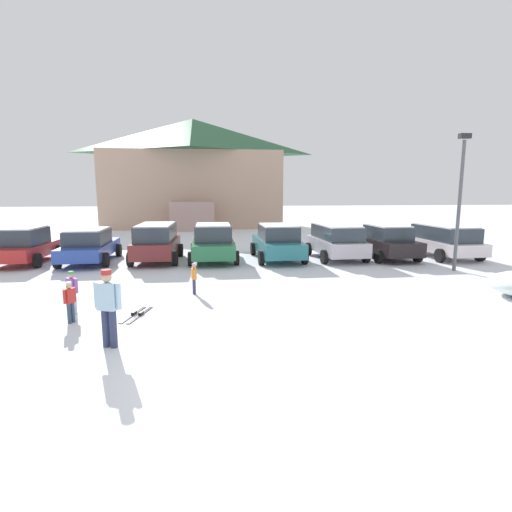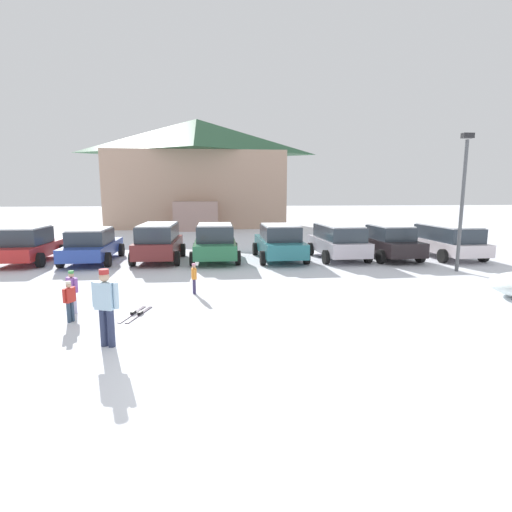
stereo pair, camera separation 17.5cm
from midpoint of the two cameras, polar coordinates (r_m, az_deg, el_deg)
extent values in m
plane|color=silver|center=(7.45, -2.99, -16.71)|extent=(160.00, 160.00, 0.00)
cube|color=tan|center=(38.64, -8.96, 9.31)|extent=(15.47, 8.90, 6.67)
pyramid|color=#265535|center=(38.96, -9.15, 16.53)|extent=(16.07, 9.50, 3.12)
cube|color=tan|center=(33.37, -9.23, 5.64)|extent=(3.60, 1.80, 2.40)
cube|color=red|center=(21.02, -30.19, 0.75)|extent=(1.82, 4.27, 0.56)
cube|color=#2D3842|center=(20.75, -30.56, 2.40)|extent=(1.59, 2.23, 0.72)
cube|color=white|center=(20.72, -30.65, 3.47)|extent=(1.48, 2.11, 0.06)
cylinder|color=black|center=(22.64, -31.08, 0.49)|extent=(0.22, 0.64, 0.64)
cylinder|color=black|center=(21.92, -26.47, 0.61)|extent=(0.22, 0.64, 0.64)
cylinder|color=black|center=(19.48, -29.02, -0.57)|extent=(0.22, 0.64, 0.64)
cube|color=#2C48A8|center=(19.99, -22.84, 0.91)|extent=(1.96, 4.73, 0.55)
cube|color=#2D3842|center=(19.69, -23.11, 2.51)|extent=(1.68, 2.48, 0.63)
cube|color=white|center=(19.66, -23.18, 3.51)|extent=(1.56, 2.35, 0.06)
cylinder|color=black|center=(21.67, -24.35, 0.67)|extent=(0.24, 0.65, 0.64)
cylinder|color=black|center=(21.21, -19.25, 0.80)|extent=(0.24, 0.65, 0.64)
cylinder|color=black|center=(18.94, -26.75, -0.64)|extent=(0.24, 0.65, 0.64)
cylinder|color=black|center=(18.40, -20.94, -0.52)|extent=(0.24, 0.65, 0.64)
cube|color=maroon|center=(19.21, -14.23, 1.25)|extent=(1.88, 4.12, 0.69)
cube|color=#2D3842|center=(19.05, -14.35, 3.27)|extent=(1.64, 3.14, 0.69)
cube|color=white|center=(19.01, -14.39, 4.38)|extent=(1.53, 2.98, 0.06)
cylinder|color=black|center=(20.66, -16.29, 0.74)|extent=(0.23, 0.64, 0.64)
cylinder|color=black|center=(20.38, -10.97, 0.83)|extent=(0.23, 0.64, 0.64)
cylinder|color=black|center=(18.21, -17.79, -0.45)|extent=(0.23, 0.64, 0.64)
cylinder|color=black|center=(17.89, -11.75, -0.36)|extent=(0.23, 0.64, 0.64)
cube|color=#297449|center=(19.01, -6.38, 1.32)|extent=(1.88, 4.50, 0.64)
cube|color=#2D3842|center=(18.71, -6.42, 3.29)|extent=(1.65, 2.34, 0.71)
cube|color=white|center=(18.67, -6.44, 4.47)|extent=(1.54, 2.23, 0.06)
cylinder|color=black|center=(20.46, -9.20, 0.91)|extent=(0.22, 0.64, 0.64)
cylinder|color=black|center=(20.46, -3.56, 1.02)|extent=(0.22, 0.64, 0.64)
cylinder|color=black|center=(17.71, -9.61, -0.39)|extent=(0.22, 0.64, 0.64)
cylinder|color=black|center=(17.71, -3.09, -0.28)|extent=(0.22, 0.64, 0.64)
cube|color=#28737C|center=(19.17, 2.79, 1.46)|extent=(1.93, 4.66, 0.66)
cube|color=#2D3842|center=(18.86, 2.93, 3.35)|extent=(1.66, 2.44, 0.66)
cube|color=white|center=(18.83, 2.94, 4.43)|extent=(1.55, 2.32, 0.06)
cylinder|color=black|center=(20.47, -0.67, 1.04)|extent=(0.23, 0.64, 0.64)
cylinder|color=black|center=(20.80, 4.74, 1.14)|extent=(0.23, 0.64, 0.64)
cylinder|color=black|center=(17.66, 0.47, -0.29)|extent=(0.23, 0.64, 0.64)
cylinder|color=black|center=(18.04, 6.69, -0.15)|extent=(0.23, 0.64, 0.64)
cube|color=#C0B7C3|center=(19.69, 11.06, 1.48)|extent=(2.00, 4.22, 0.65)
cube|color=#2D3842|center=(19.54, 11.20, 3.33)|extent=(1.74, 3.21, 0.64)
cube|color=white|center=(19.51, 11.24, 4.36)|extent=(1.63, 3.05, 0.06)
cylinder|color=black|center=(20.64, 7.24, 1.03)|extent=(0.24, 0.65, 0.64)
cylinder|color=black|center=(21.27, 12.39, 1.13)|extent=(0.24, 0.65, 0.64)
cylinder|color=black|center=(18.22, 9.46, -0.12)|extent=(0.24, 0.65, 0.64)
cylinder|color=black|center=(18.93, 15.17, 0.03)|extent=(0.24, 0.65, 0.64)
cube|color=black|center=(20.46, 17.71, 1.51)|extent=(1.99, 4.34, 0.65)
cube|color=#2D3842|center=(20.21, 18.07, 3.21)|extent=(1.67, 2.29, 0.62)
cube|color=white|center=(20.17, 18.12, 4.17)|extent=(1.56, 2.17, 0.06)
cylinder|color=black|center=(21.29, 13.76, 1.09)|extent=(0.25, 0.65, 0.64)
cylinder|color=black|center=(22.11, 18.34, 1.18)|extent=(0.25, 0.65, 0.64)
cylinder|color=black|center=(18.92, 16.87, -0.05)|extent=(0.25, 0.65, 0.64)
cylinder|color=black|center=(19.84, 21.86, 0.10)|extent=(0.25, 0.65, 0.64)
cube|color=silver|center=(21.81, 24.89, 1.42)|extent=(2.03, 4.52, 0.56)
cube|color=#2D3842|center=(21.67, 25.13, 3.00)|extent=(1.77, 3.44, 0.67)
cube|color=white|center=(21.63, 25.19, 3.96)|extent=(1.65, 3.27, 0.06)
cylinder|color=black|center=(22.49, 20.76, 1.18)|extent=(0.24, 0.65, 0.64)
cylinder|color=black|center=(23.54, 25.07, 1.24)|extent=(0.24, 0.65, 0.64)
cylinder|color=black|center=(20.15, 24.57, 0.05)|extent=(0.24, 0.65, 0.64)
cylinder|color=black|center=(21.32, 29.14, 0.18)|extent=(0.24, 0.65, 0.64)
cylinder|color=#2B3351|center=(9.03, -20.25, -9.72)|extent=(0.15, 0.15, 0.82)
cylinder|color=#2B3351|center=(9.13, -21.20, -9.57)|extent=(0.15, 0.15, 0.82)
cube|color=#A3C5DC|center=(8.89, -20.98, -5.36)|extent=(0.46, 0.36, 0.58)
cylinder|color=#A3C5DC|center=(8.74, -19.61, -5.42)|extent=(0.11, 0.11, 0.55)
cylinder|color=#A3C5DC|center=(9.03, -22.33, -5.12)|extent=(0.11, 0.11, 0.55)
sphere|color=tan|center=(8.80, -21.13, -2.87)|extent=(0.21, 0.21, 0.21)
cylinder|color=#AF2A2A|center=(8.78, -21.18, -2.15)|extent=(0.20, 0.20, 0.10)
cylinder|color=#304258|center=(11.06, -25.55, -7.41)|extent=(0.09, 0.09, 0.51)
cylinder|color=#304258|center=(11.13, -25.13, -7.27)|extent=(0.09, 0.09, 0.51)
cube|color=red|center=(10.99, -25.50, -5.14)|extent=(0.25, 0.29, 0.36)
cylinder|color=red|center=(10.88, -26.11, -5.27)|extent=(0.07, 0.07, 0.35)
cylinder|color=red|center=(11.09, -24.90, -4.92)|extent=(0.07, 0.07, 0.35)
sphere|color=tan|center=(10.93, -25.59, -3.88)|extent=(0.13, 0.13, 0.13)
cylinder|color=beige|center=(10.92, -25.61, -3.51)|extent=(0.13, 0.13, 0.06)
cylinder|color=#362E55|center=(12.88, -9.18, -4.38)|extent=(0.09, 0.09, 0.49)
cylinder|color=#362E55|center=(12.98, -9.24, -4.27)|extent=(0.09, 0.09, 0.49)
cube|color=orange|center=(12.84, -9.26, -2.53)|extent=(0.18, 0.26, 0.34)
cylinder|color=orange|center=(12.69, -9.17, -2.62)|extent=(0.07, 0.07, 0.33)
cylinder|color=orange|center=(12.99, -9.35, -2.36)|extent=(0.07, 0.07, 0.33)
sphere|color=tan|center=(12.80, -9.28, -1.50)|extent=(0.12, 0.12, 0.12)
cylinder|color=pink|center=(12.78, -9.29, -1.21)|extent=(0.12, 0.12, 0.06)
cylinder|color=#A6A9CC|center=(11.90, -25.21, -6.10)|extent=(0.10, 0.10, 0.57)
cylinder|color=#A6A9CC|center=(11.80, -24.87, -6.20)|extent=(0.10, 0.10, 0.57)
cube|color=#8750AA|center=(11.73, -25.20, -3.85)|extent=(0.32, 0.30, 0.40)
cylinder|color=#8750AA|center=(11.88, -25.68, -3.68)|extent=(0.08, 0.08, 0.38)
cylinder|color=#8750AA|center=(11.59, -24.72, -3.92)|extent=(0.08, 0.08, 0.38)
sphere|color=tan|center=(11.68, -25.30, -2.53)|extent=(0.15, 0.15, 0.15)
cylinder|color=green|center=(11.66, -25.32, -2.15)|extent=(0.14, 0.14, 0.07)
cube|color=#2A1F2E|center=(11.14, -16.65, -8.09)|extent=(0.46, 1.42, 0.02)
cube|color=black|center=(11.17, -16.55, -7.82)|extent=(0.13, 0.21, 0.06)
cube|color=#2A1F2E|center=(11.22, -17.58, -8.00)|extent=(0.46, 1.42, 0.02)
cube|color=black|center=(11.25, -17.48, -7.74)|extent=(0.13, 0.21, 0.06)
cylinder|color=#515459|center=(18.12, 26.77, 6.27)|extent=(0.14, 0.14, 5.23)
cube|color=#232326|center=(18.23, 27.42, 14.97)|extent=(0.44, 0.24, 0.20)
camera|label=1|loc=(0.09, -90.40, -0.06)|focal=28.00mm
camera|label=2|loc=(0.09, 89.60, 0.06)|focal=28.00mm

